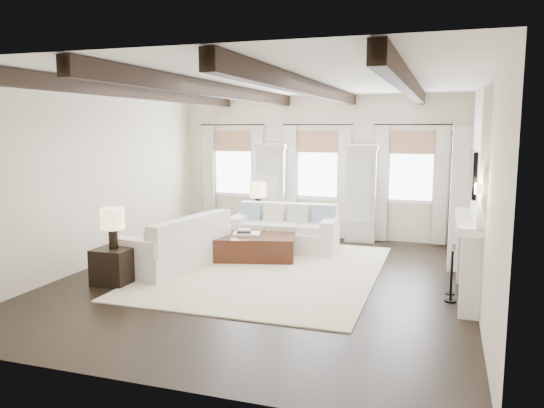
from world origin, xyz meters
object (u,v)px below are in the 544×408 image
(sofa_back, at_px, (285,232))
(side_table_front, at_px, (114,266))
(side_table_back, at_px, (258,224))
(sofa_left, at_px, (179,246))
(ottoman, at_px, (249,246))

(sofa_back, height_order, side_table_front, sofa_back)
(side_table_back, bearing_deg, side_table_front, -103.96)
(side_table_back, bearing_deg, sofa_left, -99.69)
(sofa_left, height_order, side_table_front, sofa_left)
(sofa_back, xyz_separation_m, side_table_back, (-0.90, 0.87, -0.06))
(sofa_back, bearing_deg, sofa_left, -125.05)
(sofa_back, distance_m, ottoman, 1.05)
(side_table_front, bearing_deg, sofa_back, 59.05)
(sofa_back, distance_m, side_table_back, 1.25)
(sofa_back, relative_size, sofa_left, 0.94)
(ottoman, bearing_deg, sofa_back, 50.07)
(sofa_left, xyz_separation_m, side_table_front, (-0.52, -1.20, -0.10))
(side_table_front, bearing_deg, ottoman, 56.86)
(ottoman, distance_m, side_table_front, 2.67)
(ottoman, bearing_deg, sofa_left, -146.91)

